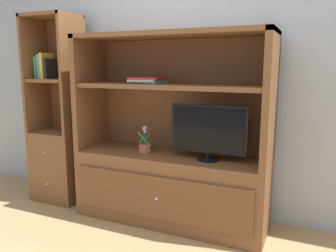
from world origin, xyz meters
name	(u,v)px	position (x,y,z in m)	size (l,w,h in m)	color
ground_plane	(150,241)	(0.00, 0.00, 0.00)	(8.00, 8.00, 0.00)	tan
painted_rear_wall	(186,57)	(0.00, 0.75, 1.40)	(6.00, 0.10, 2.80)	#9EA8B2
media_console	(171,165)	(0.00, 0.41, 0.49)	(1.63, 0.53, 1.58)	brown
tv_monitor	(208,131)	(0.34, 0.35, 0.82)	(0.61, 0.17, 0.44)	black
potted_plant	(145,146)	(-0.23, 0.38, 0.64)	(0.12, 0.11, 0.23)	#B26642
magazine_stack	(147,80)	(-0.21, 0.40, 1.20)	(0.27, 0.31, 0.05)	teal
bookshelf_tall	(59,141)	(-1.21, 0.41, 0.59)	(0.48, 0.38, 1.79)	brown
upright_book_row	(45,67)	(-1.32, 0.40, 1.31)	(0.15, 0.16, 0.24)	#338C4C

